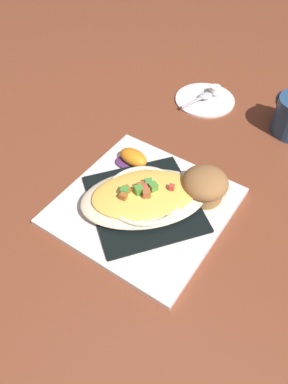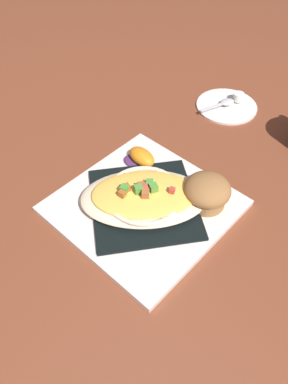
% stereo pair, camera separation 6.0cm
% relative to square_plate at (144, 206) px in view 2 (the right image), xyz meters
% --- Properties ---
extents(ground_plane, '(2.60, 2.60, 0.00)m').
position_rel_square_plate_xyz_m(ground_plane, '(0.00, 0.00, -0.01)').
color(ground_plane, brown).
extents(square_plate, '(0.27, 0.27, 0.01)m').
position_rel_square_plate_xyz_m(square_plate, '(0.00, 0.00, 0.00)').
color(square_plate, white).
rests_on(square_plate, ground_plane).
extents(folded_napkin, '(0.25, 0.24, 0.01)m').
position_rel_square_plate_xyz_m(folded_napkin, '(0.00, 0.00, 0.01)').
color(folded_napkin, black).
rests_on(folded_napkin, square_plate).
extents(gratin_dish, '(0.24, 0.23, 0.04)m').
position_rel_square_plate_xyz_m(gratin_dish, '(-0.00, -0.00, 0.03)').
color(gratin_dish, beige).
rests_on(gratin_dish, folded_napkin).
extents(muffin, '(0.08, 0.08, 0.05)m').
position_rel_square_plate_xyz_m(muffin, '(0.08, 0.07, 0.03)').
color(muffin, '#9B6D3C').
rests_on(muffin, square_plate).
extents(orange_garnish, '(0.07, 0.05, 0.03)m').
position_rel_square_plate_xyz_m(orange_garnish, '(-0.07, 0.07, 0.02)').
color(orange_garnish, '#4F2A5C').
rests_on(orange_garnish, square_plate).
extents(creamer_saucer, '(0.13, 0.13, 0.01)m').
position_rel_square_plate_xyz_m(creamer_saucer, '(-0.05, 0.34, -0.00)').
color(creamer_saucer, white).
rests_on(creamer_saucer, ground_plane).
extents(spoon, '(0.05, 0.09, 0.01)m').
position_rel_square_plate_xyz_m(spoon, '(-0.05, 0.33, 0.01)').
color(spoon, silver).
rests_on(spoon, creamer_saucer).
extents(creamer_cup_0, '(0.02, 0.02, 0.02)m').
position_rel_square_plate_xyz_m(creamer_cup_0, '(-0.03, 0.36, 0.01)').
color(creamer_cup_0, white).
rests_on(creamer_cup_0, creamer_saucer).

